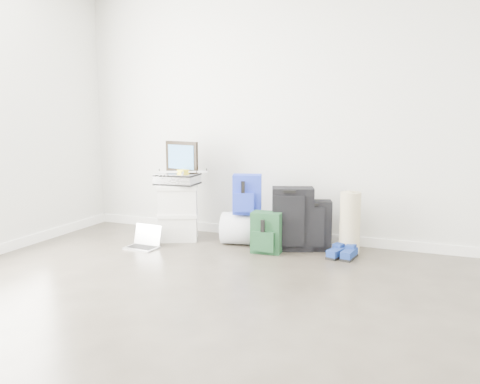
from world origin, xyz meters
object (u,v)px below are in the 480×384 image
at_px(boxes_stack, 178,212).
at_px(large_suitcase, 292,219).
at_px(duffel_bag, 248,229).
at_px(briefcase, 177,179).
at_px(carry_on, 315,225).
at_px(laptop, 144,242).

distance_m(boxes_stack, large_suitcase, 1.26).
bearing_deg(boxes_stack, duffel_bag, -18.25).
distance_m(boxes_stack, briefcase, 0.36).
relative_size(boxes_stack, carry_on, 1.20).
xyz_separation_m(duffel_bag, large_suitcase, (0.48, -0.02, 0.15)).
bearing_deg(briefcase, large_suitcase, -1.66).
xyz_separation_m(duffel_bag, carry_on, (0.70, 0.05, 0.08)).
bearing_deg(boxes_stack, briefcase, -24.63).
relative_size(briefcase, laptop, 1.27).
distance_m(boxes_stack, duffel_bag, 0.79).
distance_m(carry_on, laptop, 1.73).
height_order(briefcase, large_suitcase, briefcase).
bearing_deg(laptop, large_suitcase, 23.30).
bearing_deg(large_suitcase, duffel_bag, 157.71).
bearing_deg(large_suitcase, laptop, 179.52).
bearing_deg(boxes_stack, carry_on, -19.40).
height_order(boxes_stack, large_suitcase, large_suitcase).
distance_m(briefcase, duffel_bag, 0.92).
height_order(briefcase, laptop, briefcase).
bearing_deg(laptop, carry_on, 23.23).
xyz_separation_m(duffel_bag, laptop, (-0.93, -0.51, -0.11)).
bearing_deg(laptop, duffel_bag, 33.05).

